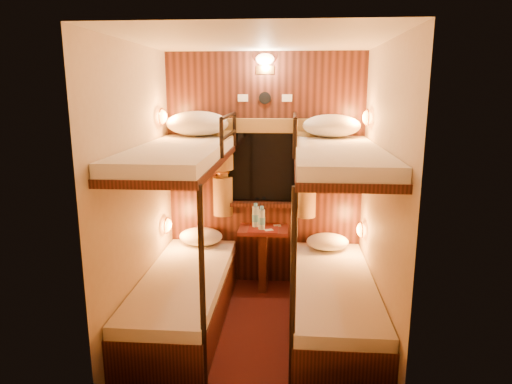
# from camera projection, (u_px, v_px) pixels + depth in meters

# --- Properties ---
(floor) EXTENTS (2.10, 2.10, 0.00)m
(floor) POSITION_uv_depth(u_px,v_px,m) (257.00, 328.00, 3.97)
(floor) COLOR #3B1710
(floor) RESTS_ON ground
(ceiling) EXTENTS (2.10, 2.10, 0.00)m
(ceiling) POSITION_uv_depth(u_px,v_px,m) (257.00, 40.00, 3.44)
(ceiling) COLOR silver
(ceiling) RESTS_ON wall_back
(wall_back) EXTENTS (2.40, 0.00, 2.40)m
(wall_back) POSITION_uv_depth(u_px,v_px,m) (265.00, 172.00, 4.73)
(wall_back) COLOR #C6B293
(wall_back) RESTS_ON floor
(wall_front) EXTENTS (2.40, 0.00, 2.40)m
(wall_front) POSITION_uv_depth(u_px,v_px,m) (243.00, 234.00, 2.69)
(wall_front) COLOR #C6B293
(wall_front) RESTS_ON floor
(wall_left) EXTENTS (0.00, 2.40, 2.40)m
(wall_left) POSITION_uv_depth(u_px,v_px,m) (137.00, 192.00, 3.78)
(wall_left) COLOR #C6B293
(wall_left) RESTS_ON floor
(wall_right) EXTENTS (0.00, 2.40, 2.40)m
(wall_right) POSITION_uv_depth(u_px,v_px,m) (382.00, 197.00, 3.63)
(wall_right) COLOR #C6B293
(wall_right) RESTS_ON floor
(back_panel) EXTENTS (2.00, 0.03, 2.40)m
(back_panel) POSITION_uv_depth(u_px,v_px,m) (265.00, 172.00, 4.71)
(back_panel) COLOR black
(back_panel) RESTS_ON floor
(bunk_left) EXTENTS (0.72, 1.90, 1.82)m
(bunk_left) POSITION_uv_depth(u_px,v_px,m) (183.00, 263.00, 3.96)
(bunk_left) COLOR black
(bunk_left) RESTS_ON floor
(bunk_right) EXTENTS (0.72, 1.90, 1.82)m
(bunk_right) POSITION_uv_depth(u_px,v_px,m) (334.00, 268.00, 3.87)
(bunk_right) COLOR black
(bunk_right) RESTS_ON floor
(window) EXTENTS (1.00, 0.12, 0.79)m
(window) POSITION_uv_depth(u_px,v_px,m) (265.00, 174.00, 4.69)
(window) COLOR black
(window) RESTS_ON back_panel
(curtains) EXTENTS (1.10, 0.22, 1.00)m
(curtains) POSITION_uv_depth(u_px,v_px,m) (264.00, 167.00, 4.64)
(curtains) COLOR brown
(curtains) RESTS_ON back_panel
(back_fixtures) EXTENTS (0.54, 0.09, 0.48)m
(back_fixtures) POSITION_uv_depth(u_px,v_px,m) (265.00, 67.00, 4.45)
(back_fixtures) COLOR black
(back_fixtures) RESTS_ON back_panel
(reading_lamps) EXTENTS (2.00, 0.20, 1.25)m
(reading_lamps) POSITION_uv_depth(u_px,v_px,m) (263.00, 174.00, 4.38)
(reading_lamps) COLOR orange
(reading_lamps) RESTS_ON wall_left
(table) EXTENTS (0.50, 0.34, 0.66)m
(table) POSITION_uv_depth(u_px,v_px,m) (263.00, 250.00, 4.71)
(table) COLOR #5A1714
(table) RESTS_ON floor
(bottle_left) EXTENTS (0.07, 0.07, 0.25)m
(bottle_left) POSITION_uv_depth(u_px,v_px,m) (256.00, 217.00, 4.67)
(bottle_left) COLOR #99BFE5
(bottle_left) RESTS_ON table
(bottle_right) EXTENTS (0.07, 0.07, 0.24)m
(bottle_right) POSITION_uv_depth(u_px,v_px,m) (262.00, 219.00, 4.59)
(bottle_right) COLOR #99BFE5
(bottle_right) RESTS_ON table
(sachet_a) EXTENTS (0.10, 0.09, 0.01)m
(sachet_a) POSITION_uv_depth(u_px,v_px,m) (269.00, 230.00, 4.58)
(sachet_a) COLOR silver
(sachet_a) RESTS_ON table
(sachet_b) EXTENTS (0.09, 0.07, 0.01)m
(sachet_b) POSITION_uv_depth(u_px,v_px,m) (277.00, 226.00, 4.73)
(sachet_b) COLOR silver
(sachet_b) RESTS_ON table
(pillow_lower_left) EXTENTS (0.45, 0.32, 0.18)m
(pillow_lower_left) POSITION_uv_depth(u_px,v_px,m) (201.00, 236.00, 4.73)
(pillow_lower_left) COLOR silver
(pillow_lower_left) RESTS_ON bunk_left
(pillow_lower_right) EXTENTS (0.42, 0.30, 0.17)m
(pillow_lower_right) POSITION_uv_depth(u_px,v_px,m) (328.00, 242.00, 4.58)
(pillow_lower_right) COLOR silver
(pillow_lower_right) RESTS_ON bunk_right
(pillow_upper_left) EXTENTS (0.61, 0.44, 0.24)m
(pillow_upper_left) POSITION_uv_depth(u_px,v_px,m) (197.00, 123.00, 4.45)
(pillow_upper_left) COLOR silver
(pillow_upper_left) RESTS_ON bunk_left
(pillow_upper_right) EXTENTS (0.55, 0.39, 0.22)m
(pillow_upper_right) POSITION_uv_depth(u_px,v_px,m) (332.00, 126.00, 4.34)
(pillow_upper_right) COLOR silver
(pillow_upper_right) RESTS_ON bunk_right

